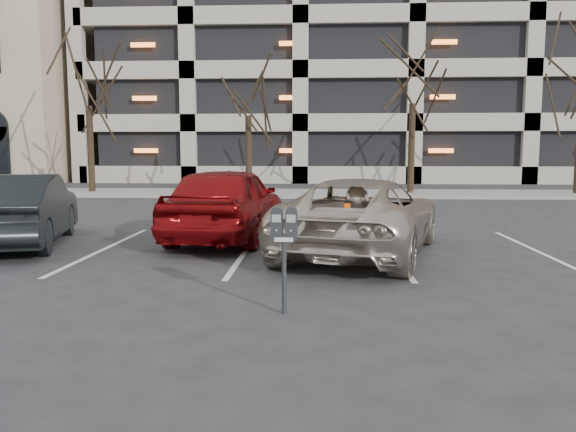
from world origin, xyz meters
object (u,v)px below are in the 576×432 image
car_dark (21,210)px  tree_c (414,46)px  tree_a (87,51)px  car_red (227,203)px  suv_silver (362,216)px  tree_b (248,67)px  parking_meter (284,234)px

car_dark → tree_c: bearing=-142.5°
tree_a → tree_c: tree_c is taller
car_red → tree_a: bearing=-51.5°
suv_silver → car_red: size_ratio=1.18×
tree_a → car_red: tree_a is taller
tree_b → suv_silver: size_ratio=1.36×
tree_b → parking_meter: (2.58, -17.90, -4.52)m
tree_a → tree_c: (14.00, 0.00, 0.06)m
tree_a → tree_b: bearing=0.0°
tree_b → car_dark: (-3.03, -13.37, -4.75)m
tree_a → car_red: size_ratio=1.81×
tree_b → car_red: 13.27m
suv_silver → tree_c: bearing=-86.4°
tree_c → car_red: bearing=-115.8°
tree_c → parking_meter: 19.18m
suv_silver → car_dark: 6.86m
tree_b → suv_silver: bearing=-74.7°
tree_a → car_dark: size_ratio=1.93×
tree_c → car_red: size_ratio=1.82×
tree_a → car_dark: bearing=-73.5°
car_red → tree_b: bearing=-79.7°
parking_meter → car_red: (-1.55, 5.52, -0.15)m
tree_b → parking_meter: size_ratio=6.07×
tree_b → tree_c: bearing=0.0°
car_red → car_dark: (-4.06, -0.99, -0.08)m
suv_silver → car_dark: bearing=11.7°
tree_b → car_dark: tree_b is taller
tree_c → car_red: 14.78m
tree_b → car_red: tree_b is taller
suv_silver → car_red: 3.19m
tree_a → car_dark: tree_a is taller
tree_b → tree_c: (7.00, 0.00, 0.77)m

